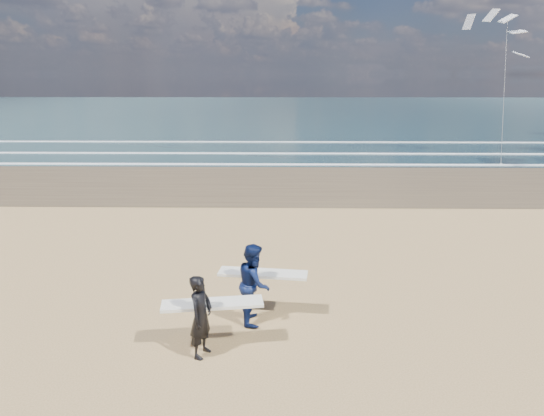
{
  "coord_description": "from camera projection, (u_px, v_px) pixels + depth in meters",
  "views": [
    {
      "loc": [
        1.8,
        -9.19,
        5.86
      ],
      "look_at": [
        1.55,
        6.0,
        1.66
      ],
      "focal_mm": 32.0,
      "sensor_mm": 36.0,
      "label": 1
    }
  ],
  "objects": [
    {
      "name": "foam_breakers",
      "position": [
        517.0,
        153.0,
        37.19
      ],
      "size": [
        220.0,
        11.7,
        0.05
      ],
      "color": "white",
      "rests_on": "ground"
    },
    {
      "name": "kite_1",
      "position": [
        505.0,
        76.0,
        33.29
      ],
      "size": [
        5.29,
        4.68,
        10.67
      ],
      "color": "slate",
      "rests_on": "ground"
    },
    {
      "name": "ocean",
      "position": [
        391.0,
        111.0,
        79.51
      ],
      "size": [
        220.0,
        100.0,
        0.02
      ],
      "primitive_type": "cube",
      "color": "#193037",
      "rests_on": "ground"
    },
    {
      "name": "surfer_far",
      "position": [
        255.0,
        283.0,
        11.71
      ],
      "size": [
        2.25,
        1.23,
        1.99
      ],
      "color": "#0C1843",
      "rests_on": "ground"
    },
    {
      "name": "surfer_near",
      "position": [
        202.0,
        315.0,
        10.28
      ],
      "size": [
        2.25,
        1.15,
        1.83
      ],
      "color": "black",
      "rests_on": "ground"
    }
  ]
}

